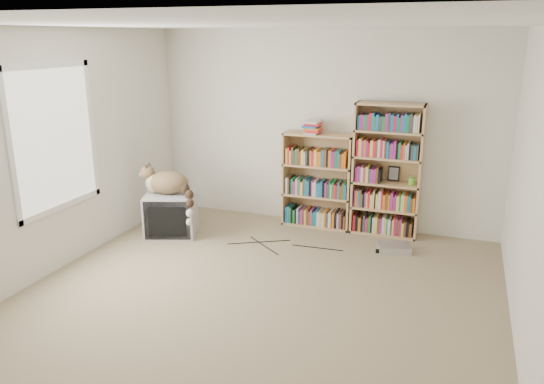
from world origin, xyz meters
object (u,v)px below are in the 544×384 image
(bookcase_short, at_px, (318,184))
(dvd_player, at_px, (394,248))
(bookcase_tall, at_px, (387,173))
(cat, at_px, (171,186))
(crt_tv, at_px, (171,214))

(bookcase_short, relative_size, dvd_player, 3.37)
(bookcase_tall, bearing_deg, cat, -158.38)
(cat, bearing_deg, dvd_player, -4.07)
(cat, height_order, bookcase_tall, bookcase_tall)
(bookcase_short, bearing_deg, cat, -148.41)
(cat, height_order, dvd_player, cat)
(cat, relative_size, bookcase_tall, 0.51)
(crt_tv, xyz_separation_m, bookcase_short, (1.64, 0.95, 0.29))
(dvd_player, bearing_deg, cat, 173.05)
(crt_tv, height_order, cat, cat)
(bookcase_tall, xyz_separation_m, dvd_player, (0.21, -0.57, -0.75))
(crt_tv, height_order, dvd_player, crt_tv)
(crt_tv, height_order, bookcase_short, bookcase_short)
(crt_tv, distance_m, cat, 0.37)
(bookcase_tall, xyz_separation_m, bookcase_short, (-0.88, 0.00, -0.23))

